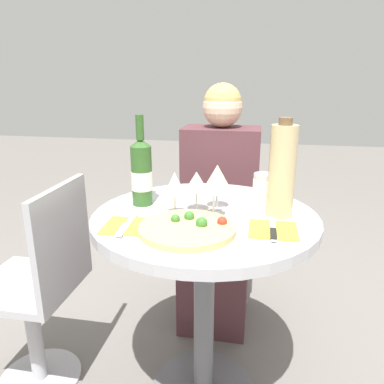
{
  "coord_description": "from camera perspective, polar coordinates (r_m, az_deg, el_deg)",
  "views": [
    {
      "loc": [
        0.18,
        -1.21,
        1.23
      ],
      "look_at": [
        -0.03,
        -0.07,
        0.87
      ],
      "focal_mm": 35.0,
      "sensor_mm": 36.0,
      "label": 1
    }
  ],
  "objects": [
    {
      "name": "dining_table",
      "position": [
        1.38,
        1.92,
        -9.89
      ],
      "size": [
        0.79,
        0.79,
        0.77
      ],
      "color": "slate",
      "rests_on": "ground_plane"
    },
    {
      "name": "chair_behind_diner",
      "position": [
        2.1,
        4.4,
        -5.2
      ],
      "size": [
        0.37,
        0.37,
        0.86
      ],
      "rotation": [
        0.0,
        0.0,
        3.14
      ],
      "color": "#ADADB2",
      "rests_on": "ground_plane"
    },
    {
      "name": "seated_diner",
      "position": [
        1.93,
        4.02,
        -3.83
      ],
      "size": [
        0.39,
        0.48,
        1.2
      ],
      "rotation": [
        0.0,
        0.0,
        3.14
      ],
      "color": "#512D33",
      "rests_on": "ground_plane"
    },
    {
      "name": "chair_empty_side",
      "position": [
        1.62,
        -22.0,
        -13.82
      ],
      "size": [
        0.37,
        0.37,
        0.86
      ],
      "rotation": [
        0.0,
        0.0,
        1.57
      ],
      "color": "#ADADB2",
      "rests_on": "ground_plane"
    },
    {
      "name": "pizza_large",
      "position": [
        1.16,
        -0.61,
        -5.52
      ],
      "size": [
        0.3,
        0.3,
        0.05
      ],
      "color": "#DBB26B",
      "rests_on": "dining_table"
    },
    {
      "name": "wine_bottle",
      "position": [
        1.39,
        -7.69,
        2.99
      ],
      "size": [
        0.08,
        0.08,
        0.33
      ],
      "color": "#2D5623",
      "rests_on": "dining_table"
    },
    {
      "name": "tall_carafe",
      "position": [
        1.29,
        13.56,
        3.16
      ],
      "size": [
        0.09,
        0.09,
        0.33
      ],
      "color": "tan",
      "rests_on": "dining_table"
    },
    {
      "name": "sugar_shaker",
      "position": [
        1.35,
        10.75,
        -0.06
      ],
      "size": [
        0.07,
        0.07,
        0.14
      ],
      "color": "silver",
      "rests_on": "dining_table"
    },
    {
      "name": "wine_glass_front_right",
      "position": [
        1.25,
        3.36,
        1.07
      ],
      "size": [
        0.08,
        0.08,
        0.15
      ],
      "color": "silver",
      "rests_on": "dining_table"
    },
    {
      "name": "wine_glass_front_left",
      "position": [
        1.27,
        -2.66,
        1.27
      ],
      "size": [
        0.07,
        0.07,
        0.15
      ],
      "color": "silver",
      "rests_on": "dining_table"
    },
    {
      "name": "wine_glass_back_right",
      "position": [
        1.34,
        3.88,
        2.49
      ],
      "size": [
        0.08,
        0.08,
        0.16
      ],
      "color": "silver",
      "rests_on": "dining_table"
    },
    {
      "name": "wine_glass_center",
      "position": [
        1.3,
        0.69,
        1.56
      ],
      "size": [
        0.08,
        0.08,
        0.14
      ],
      "color": "silver",
      "rests_on": "dining_table"
    },
    {
      "name": "place_setting_left",
      "position": [
        1.22,
        -9.86,
        -5.11
      ],
      "size": [
        0.16,
        0.19,
        0.01
      ],
      "color": "yellow",
      "rests_on": "dining_table"
    },
    {
      "name": "place_setting_right",
      "position": [
        1.2,
        12.24,
        -5.66
      ],
      "size": [
        0.15,
        0.19,
        0.01
      ],
      "color": "yellow",
      "rests_on": "dining_table"
    }
  ]
}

